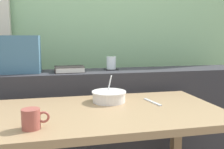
% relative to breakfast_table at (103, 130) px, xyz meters
% --- Properties ---
extents(outdoor_backdrop, '(4.80, 0.08, 2.80)m').
position_rel_breakfast_table_xyz_m(outdoor_backdrop, '(0.00, 1.13, 0.78)').
color(outdoor_backdrop, '#8EBC89').
rests_on(outdoor_backdrop, ground).
extents(dark_console_ledge, '(2.80, 0.32, 0.86)m').
position_rel_breakfast_table_xyz_m(dark_console_ledge, '(0.00, 0.58, -0.19)').
color(dark_console_ledge, '#2D2D33').
rests_on(dark_console_ledge, ground).
extents(breakfast_table, '(1.24, 0.67, 0.73)m').
position_rel_breakfast_table_xyz_m(breakfast_table, '(0.00, 0.00, 0.00)').
color(breakfast_table, '#826849').
rests_on(breakfast_table, ground).
extents(coaster_square, '(0.10, 0.10, 0.00)m').
position_rel_breakfast_table_xyz_m(coaster_square, '(0.18, 0.62, 0.24)').
color(coaster_square, black).
rests_on(coaster_square, dark_console_ledge).
extents(juice_glass, '(0.07, 0.07, 0.10)m').
position_rel_breakfast_table_xyz_m(juice_glass, '(0.18, 0.62, 0.29)').
color(juice_glass, white).
rests_on(juice_glass, coaster_square).
extents(closed_book, '(0.21, 0.16, 0.04)m').
position_rel_breakfast_table_xyz_m(closed_book, '(-0.14, 0.56, 0.26)').
color(closed_book, black).
rests_on(closed_book, dark_console_ledge).
extents(throw_pillow, '(0.32, 0.15, 0.26)m').
position_rel_breakfast_table_xyz_m(throw_pillow, '(-0.50, 0.58, 0.37)').
color(throw_pillow, '#426B84').
rests_on(throw_pillow, dark_console_ledge).
extents(soup_bowl, '(0.20, 0.20, 0.16)m').
position_rel_breakfast_table_xyz_m(soup_bowl, '(0.06, 0.15, 0.14)').
color(soup_bowl, silver).
rests_on(soup_bowl, breakfast_table).
extents(fork_utensil, '(0.05, 0.17, 0.01)m').
position_rel_breakfast_table_xyz_m(fork_utensil, '(0.31, 0.08, 0.11)').
color(fork_utensil, silver).
rests_on(fork_utensil, breakfast_table).
extents(ceramic_mug, '(0.11, 0.08, 0.08)m').
position_rel_breakfast_table_xyz_m(ceramic_mug, '(-0.33, -0.20, 0.15)').
color(ceramic_mug, '#9E4C42').
rests_on(ceramic_mug, breakfast_table).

